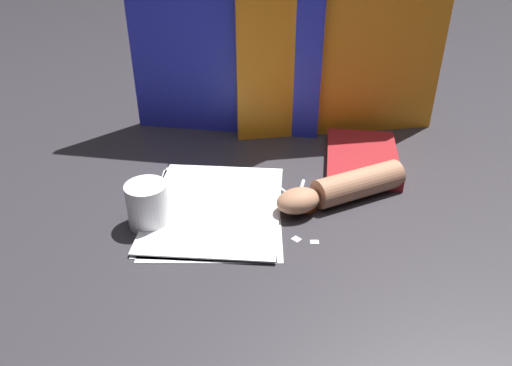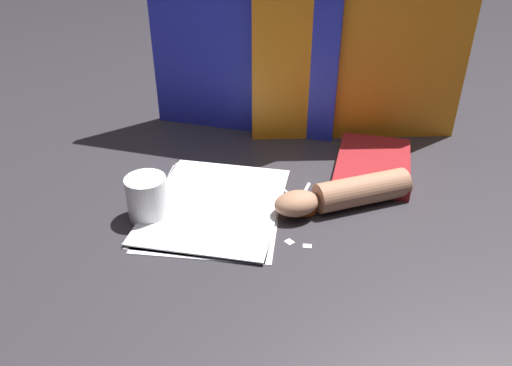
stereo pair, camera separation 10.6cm
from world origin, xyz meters
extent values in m
plane|color=#2D2B30|center=(0.00, 0.00, 0.00)|extent=(6.00, 6.00, 0.00)
cube|color=#2833D1|center=(-0.15, 0.40, 0.29)|extent=(0.51, 0.09, 0.59)
cube|color=orange|center=(0.16, 0.40, 0.26)|extent=(0.55, 0.12, 0.51)
cube|color=white|center=(-0.14, 0.00, 0.00)|extent=(0.28, 0.35, 0.00)
cube|color=white|center=(-0.14, -0.01, 0.00)|extent=(0.29, 0.36, 0.00)
cube|color=white|center=(-0.14, 0.00, 0.01)|extent=(0.30, 0.36, 0.00)
cube|color=maroon|center=(0.21, 0.22, 0.01)|extent=(0.20, 0.28, 0.03)
sphere|color=silver|center=(0.04, 0.04, 0.00)|extent=(0.01, 0.01, 0.01)
cylinder|color=silver|center=(0.02, 0.07, 0.00)|extent=(0.06, 0.08, 0.01)
torus|color=orange|center=(0.06, 0.01, 0.00)|extent=(0.07, 0.07, 0.01)
cylinder|color=silver|center=(0.05, 0.08, 0.00)|extent=(0.03, 0.09, 0.01)
torus|color=orange|center=(0.04, 0.01, 0.00)|extent=(0.06, 0.06, 0.01)
cylinder|color=#A87556|center=(0.18, 0.06, 0.03)|extent=(0.22, 0.16, 0.07)
ellipsoid|color=#A87556|center=(0.04, -0.01, 0.03)|extent=(0.12, 0.11, 0.05)
cube|color=white|center=(-0.02, -0.03, 0.00)|extent=(0.02, 0.02, 0.00)
cube|color=white|center=(0.07, -0.11, 0.00)|extent=(0.02, 0.01, 0.00)
cube|color=white|center=(0.04, -0.10, 0.00)|extent=(0.02, 0.02, 0.00)
cylinder|color=white|center=(-0.27, -0.06, 0.05)|extent=(0.09, 0.09, 0.09)
camera|label=1|loc=(-0.02, -0.89, 0.61)|focal=35.00mm
camera|label=2|loc=(0.09, -0.88, 0.61)|focal=35.00mm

